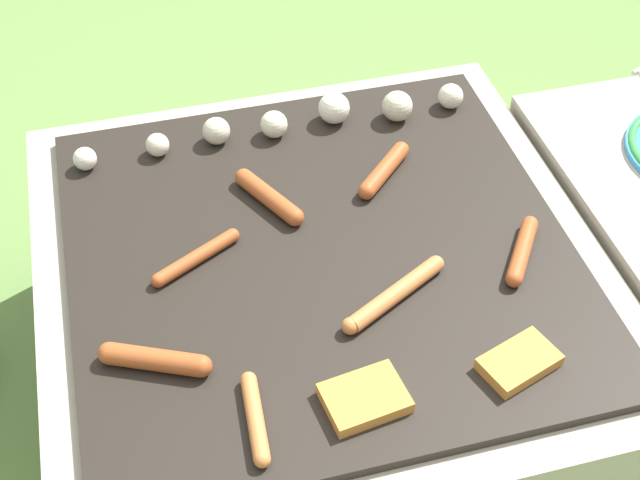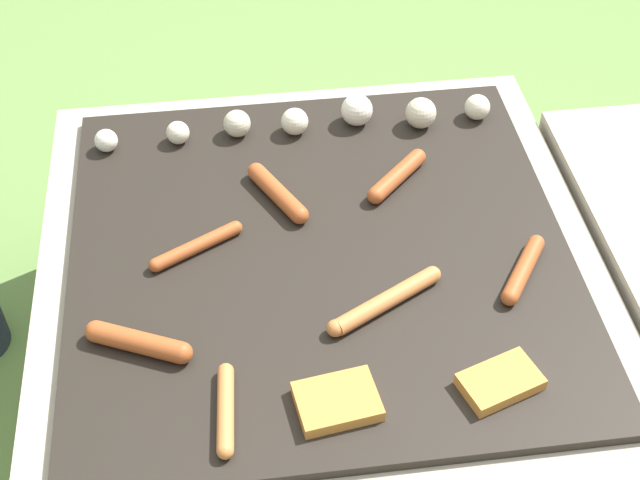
{
  "view_description": "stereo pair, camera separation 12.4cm",
  "coord_description": "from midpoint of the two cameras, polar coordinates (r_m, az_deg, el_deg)",
  "views": [
    {
      "loc": [
        -0.25,
        -0.94,
        1.39
      ],
      "look_at": [
        0.0,
        0.0,
        0.41
      ],
      "focal_mm": 50.0,
      "sensor_mm": 36.0,
      "label": 1
    },
    {
      "loc": [
        -0.12,
        -0.97,
        1.39
      ],
      "look_at": [
        0.0,
        0.0,
        0.41
      ],
      "focal_mm": 50.0,
      "sensor_mm": 36.0,
      "label": 2
    }
  ],
  "objects": [
    {
      "name": "bread_slice_right",
      "position": [
        1.21,
        4.09,
        -10.42
      ],
      "size": [
        0.12,
        0.1,
        0.02
      ],
      "color": "#D18438",
      "rests_on": "grill"
    },
    {
      "name": "sausage_front_left",
      "position": [
        1.39,
        -5.42,
        -0.5
      ],
      "size": [
        0.15,
        0.09,
        0.02
      ],
      "color": "#A34C23",
      "rests_on": "grill"
    },
    {
      "name": "bread_slice_left",
      "position": [
        1.26,
        14.26,
        -8.93
      ],
      "size": [
        0.12,
        0.1,
        0.02
      ],
      "color": "#D18438",
      "rests_on": "grill"
    },
    {
      "name": "mushroom_row",
      "position": [
        1.61,
        2.58,
        7.72
      ],
      "size": [
        0.71,
        0.08,
        0.06
      ],
      "color": "silver",
      "rests_on": "grill"
    },
    {
      "name": "sausage_mid_right",
      "position": [
        1.2,
        -3.09,
        -10.94
      ],
      "size": [
        0.03,
        0.15,
        0.02
      ],
      "color": "#C6753D",
      "rests_on": "grill"
    },
    {
      "name": "sausage_mid_left",
      "position": [
        1.47,
        -0.34,
        2.94
      ],
      "size": [
        0.09,
        0.15,
        0.03
      ],
      "color": "#A34C23",
      "rests_on": "grill"
    },
    {
      "name": "ground_plane",
      "position": [
        1.7,
        2.11,
        -9.77
      ],
      "size": [
        14.0,
        14.0,
        0.0
      ],
      "primitive_type": "plane",
      "color": "#608442"
    },
    {
      "name": "sausage_back_center",
      "position": [
        1.4,
        15.37,
        -1.94
      ],
      "size": [
        0.1,
        0.13,
        0.03
      ],
      "color": "#A34C23",
      "rests_on": "grill"
    },
    {
      "name": "grill",
      "position": [
        1.55,
        2.3,
        -5.71
      ],
      "size": [
        0.89,
        0.89,
        0.39
      ],
      "color": "#A89E8C",
      "rests_on": "ground_plane"
    },
    {
      "name": "sausage_front_center",
      "position": [
        1.52,
        7.29,
        4.0
      ],
      "size": [
        0.12,
        0.12,
        0.03
      ],
      "color": "#A34C23",
      "rests_on": "grill"
    },
    {
      "name": "sausage_front_right",
      "position": [
        1.27,
        -8.83,
        -6.61
      ],
      "size": [
        0.15,
        0.09,
        0.03
      ],
      "color": "#A34C23",
      "rests_on": "grill"
    },
    {
      "name": "sausage_back_right",
      "position": [
        1.32,
        6.96,
        -4.0
      ],
      "size": [
        0.18,
        0.11,
        0.03
      ],
      "color": "#C6753D",
      "rests_on": "grill"
    }
  ]
}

